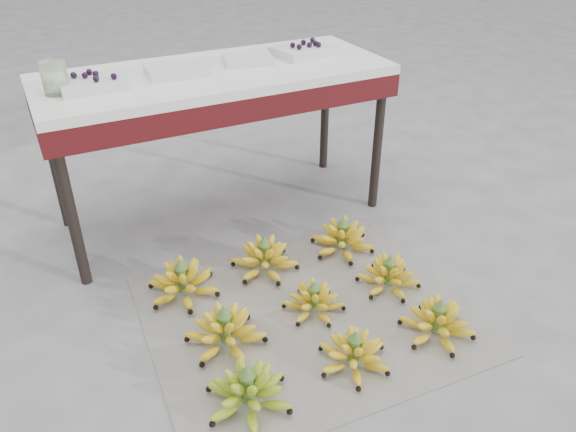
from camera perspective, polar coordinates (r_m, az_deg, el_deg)
name	(u,v)px	position (r m, az deg, el deg)	size (l,w,h in m)	color
ground	(297,319)	(2.27, 0.94, -10.45)	(60.00, 60.00, 0.00)	slate
newspaper_mat	(308,314)	(2.29, 2.04, -9.97)	(1.25, 1.05, 0.01)	beige
bunch_front_left	(248,392)	(1.93, -4.10, -17.36)	(0.34, 0.34, 0.18)	#6EA11C
bunch_front_center	(354,353)	(2.06, 6.72, -13.69)	(0.29, 0.29, 0.16)	yellow
bunch_front_right	(437,322)	(2.23, 14.93, -10.38)	(0.30, 0.30, 0.17)	yellow
bunch_mid_left	(225,331)	(2.13, -6.38, -11.55)	(0.39, 0.39, 0.18)	yellow
bunch_mid_center	(314,301)	(2.27, 2.64, -8.59)	(0.27, 0.27, 0.15)	yellow
bunch_mid_right	(388,276)	(2.43, 10.17, -5.98)	(0.28, 0.28, 0.16)	yellow
bunch_back_left	(183,282)	(2.38, -10.63, -6.63)	(0.35, 0.35, 0.18)	yellow
bunch_back_center	(265,258)	(2.48, -2.38, -4.31)	(0.30, 0.30, 0.18)	yellow
bunch_back_right	(342,239)	(2.62, 5.54, -2.29)	(0.36, 0.36, 0.18)	yellow
vendor_table	(216,88)	(2.66, -7.31, 12.74)	(1.59, 0.64, 0.76)	black
tray_far_left	(93,83)	(2.49, -19.21, 12.63)	(0.27, 0.19, 0.07)	silver
tray_left	(176,70)	(2.58, -11.29, 14.31)	(0.27, 0.20, 0.04)	silver
tray_right	(248,60)	(2.71, -4.11, 15.57)	(0.25, 0.20, 0.04)	silver
tray_far_right	(302,50)	(2.84, 1.48, 16.47)	(0.31, 0.25, 0.07)	silver
glass_jar	(55,78)	(2.47, -22.61, 12.83)	(0.10, 0.10, 0.13)	#D8F3C1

